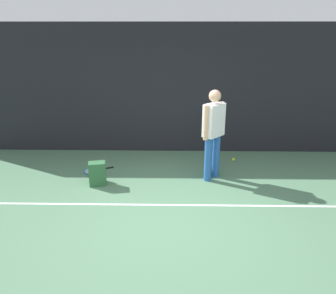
% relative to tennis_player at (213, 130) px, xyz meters
% --- Properties ---
extents(ground_plane, '(12.00, 12.00, 0.00)m').
position_rel_tennis_player_xyz_m(ground_plane, '(-0.81, -1.45, -0.97)').
color(ground_plane, '#4C7556').
extents(back_fence, '(10.00, 0.10, 2.85)m').
position_rel_tennis_player_xyz_m(back_fence, '(-0.81, 1.55, 0.46)').
color(back_fence, black).
rests_on(back_fence, ground).
extents(court_line, '(9.00, 0.05, 0.00)m').
position_rel_tennis_player_xyz_m(court_line, '(-0.81, -1.06, -0.96)').
color(court_line, white).
rests_on(court_line, ground).
extents(tennis_player, '(0.44, 0.44, 1.70)m').
position_rel_tennis_player_xyz_m(tennis_player, '(0.00, 0.00, 0.00)').
color(tennis_player, '#2659A5').
rests_on(tennis_player, ground).
extents(tennis_racket, '(0.62, 0.45, 0.03)m').
position_rel_tennis_player_xyz_m(tennis_racket, '(-2.34, 0.27, -0.95)').
color(tennis_racket, black).
rests_on(tennis_racket, ground).
extents(backpack, '(0.33, 0.32, 0.44)m').
position_rel_tennis_player_xyz_m(backpack, '(-2.11, -0.31, -0.76)').
color(backpack, '#2D6038').
rests_on(backpack, ground).
extents(tennis_ball_near_player, '(0.07, 0.07, 0.07)m').
position_rel_tennis_player_xyz_m(tennis_ball_near_player, '(0.57, 0.90, -0.93)').
color(tennis_ball_near_player, '#CCE033').
rests_on(tennis_ball_near_player, ground).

